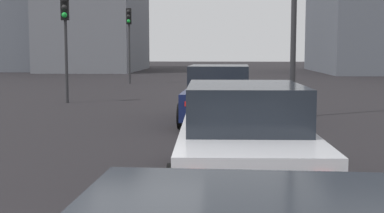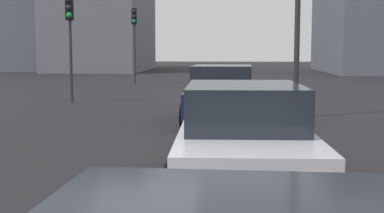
{
  "view_description": "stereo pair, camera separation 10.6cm",
  "coord_description": "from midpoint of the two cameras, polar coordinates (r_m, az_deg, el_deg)",
  "views": [
    {
      "loc": [
        -4.07,
        -1.4,
        1.99
      ],
      "look_at": [
        3.91,
        -0.97,
        1.12
      ],
      "focal_mm": 49.56,
      "sensor_mm": 36.0,
      "label": 1
    },
    {
      "loc": [
        -4.06,
        -1.51,
        1.99
      ],
      "look_at": [
        3.91,
        -0.97,
        1.12
      ],
      "focal_mm": 49.56,
      "sensor_mm": 36.0,
      "label": 2
    }
  ],
  "objects": [
    {
      "name": "car_navy_left_lead",
      "position": [
        14.36,
        2.73,
        1.25
      ],
      "size": [
        4.39,
        2.07,
        1.55
      ],
      "rotation": [
        0.0,
        0.0,
        -0.03
      ],
      "color": "#141E4C",
      "rests_on": "ground_plane"
    },
    {
      "name": "building_facade_center",
      "position": [
        50.17,
        -10.3,
        10.85
      ],
      "size": [
        13.5,
        7.86,
        12.26
      ],
      "primitive_type": "cube",
      "color": "slate",
      "rests_on": "ground_plane"
    },
    {
      "name": "traffic_light_near_right",
      "position": [
        30.65,
        -6.9,
        8.2
      ],
      "size": [
        0.32,
        0.28,
        4.28
      ],
      "rotation": [
        0.0,
        0.0,
        3.16
      ],
      "color": "#2D2D30",
      "rests_on": "ground_plane"
    },
    {
      "name": "traffic_light_near_left",
      "position": [
        20.04,
        -13.64,
        8.45
      ],
      "size": [
        0.33,
        0.3,
        3.93
      ],
      "rotation": [
        0.0,
        0.0,
        3.27
      ],
      "color": "#2D2D30",
      "rests_on": "ground_plane"
    },
    {
      "name": "car_white_left_second",
      "position": [
        7.66,
        5.16,
        -3.27
      ],
      "size": [
        4.84,
        2.08,
        1.5
      ],
      "rotation": [
        0.0,
        0.0,
        0.02
      ],
      "color": "silver",
      "rests_on": "ground_plane"
    }
  ]
}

